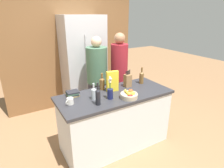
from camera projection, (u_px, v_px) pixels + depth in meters
ground_plane at (115, 143)px, 3.04m from camera, size 14.00×14.00×0.00m
kitchen_island at (115, 120)px, 2.89m from camera, size 1.68×0.72×0.88m
back_wall_wood at (72, 47)px, 4.04m from camera, size 2.88×0.12×2.60m
refrigerator at (84, 64)px, 3.92m from camera, size 0.83×0.62×1.96m
fruit_bowl at (129, 95)px, 2.57m from camera, size 0.24×0.24×0.10m
knife_block at (128, 80)px, 2.95m from camera, size 0.10×0.09×0.27m
flower_vase at (110, 92)px, 2.53m from camera, size 0.08×0.08×0.32m
cereal_box at (112, 81)px, 2.77m from camera, size 0.19×0.09×0.31m
coffee_mug at (70, 101)px, 2.40m from camera, size 0.12×0.09×0.09m
book_stack at (72, 94)px, 2.63m from camera, size 0.18×0.15×0.07m
bottle_oil at (142, 77)px, 3.09m from camera, size 0.07×0.07×0.28m
bottle_vinegar at (98, 96)px, 2.36m from camera, size 0.06×0.06×0.30m
bottle_wine at (102, 83)px, 2.84m from camera, size 0.08×0.08×0.26m
bottle_water at (94, 93)px, 2.52m from camera, size 0.07×0.07×0.23m
person_at_sink at (97, 76)px, 3.45m from camera, size 0.38×0.38×1.61m
person_in_blue at (119, 73)px, 3.46m from camera, size 0.31×0.31×1.67m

